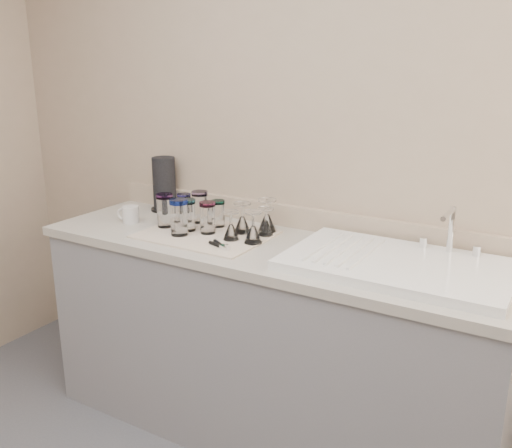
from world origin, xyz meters
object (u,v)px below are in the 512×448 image
Objects in this scene: tumbler_magenta at (165,210)px; goblet_back_left at (242,223)px; sink_unit at (398,264)px; tumbler_teal at (184,207)px; white_mug at (130,214)px; tumbler_lavender at (208,217)px; tumbler_blue at (188,215)px; tumbler_extra at (179,217)px; goblet_extra at (267,220)px; paper_towel_roll at (164,185)px; can_opener at (220,245)px; goblet_back_right at (266,226)px; goblet_front_left at (231,230)px; goblet_front_right at (253,232)px; tumbler_cyan at (200,207)px; tumbler_purple at (218,213)px.

tumbler_magenta is 1.12× the size of goblet_back_left.
goblet_back_left is at bearing 174.56° from sink_unit.
white_mug is (-0.21, -0.14, -0.03)m from tumbler_teal.
tumbler_teal is at bearing 34.16° from white_mug.
tumbler_blue is at bearing -173.36° from tumbler_lavender.
sink_unit reaches higher than tumbler_extra.
tumbler_teal is 0.84× the size of tumbler_magenta.
goblet_extra is 0.54× the size of paper_towel_roll.
can_opener is at bearing -10.78° from tumbler_extra.
goblet_back_right is 0.16m from goblet_front_left.
goblet_extra reaches higher than goblet_front_right.
tumbler_cyan is at bearing 137.08° from tumbler_lavender.
tumbler_magenta reaches higher than goblet_front_right.
white_mug is (-0.41, -0.14, -0.03)m from tumbler_purple.
goblet_front_left is at bearing -40.04° from tumbler_purple.
can_opener is (0.15, -0.13, -0.06)m from tumbler_lavender.
goblet_back_right is at bearing 12.31° from goblet_back_left.
can_opener is 0.44× the size of paper_towel_roll.
tumbler_blue reaches higher than white_mug.
can_opener is at bearing -33.44° from tumbler_teal.
goblet_back_right is at bearing 30.86° from tumbler_extra.
goblet_front_left is at bearing -9.37° from tumbler_lavender.
tumbler_extra is at bearing -142.01° from goblet_back_left.
paper_towel_roll is at bearing 160.07° from tumbler_cyan.
goblet_front_left is (0.27, -0.14, -0.03)m from tumbler_cyan.
goblet_front_left is (0.35, -0.14, -0.02)m from tumbler_teal.
tumbler_cyan is 0.26m from goblet_back_left.
goblet_back_right is 1.04× the size of white_mug.
goblet_front_right is at bearing 0.44° from tumbler_magenta.
can_opener is at bearing -41.61° from tumbler_cyan.
goblet_front_right is 0.94× the size of goblet_extra.
goblet_extra is 1.25× the size of white_mug.
tumbler_blue is 1.04× the size of goblet_front_right.
goblet_extra is at bearing 41.50° from goblet_back_left.
white_mug is (-0.56, -0.12, -0.01)m from goblet_back_left.
paper_towel_roll is (-0.21, 0.25, 0.05)m from tumbler_magenta.
sink_unit is at bearing 2.11° from white_mug.
paper_towel_roll reaches higher than can_opener.
goblet_extra is 0.30m from can_opener.
sink_unit is 1.07m from tumbler_teal.
tumbler_cyan is 0.98× the size of tumbler_magenta.
tumbler_blue is 0.98× the size of goblet_extra.
tumbler_magenta is 1.23× the size of goblet_front_left.
goblet_extra is at bearing 16.57° from white_mug.
sink_unit reaches higher than tumbler_teal.
goblet_back_left is 1.10× the size of goblet_front_left.
can_opener is (0.03, -0.22, -0.04)m from goblet_back_left.
tumbler_purple is at bearing 139.96° from goblet_front_left.
tumbler_magenta is 1.04× the size of goblet_extra.
tumbler_lavender is 0.24m from goblet_front_right.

